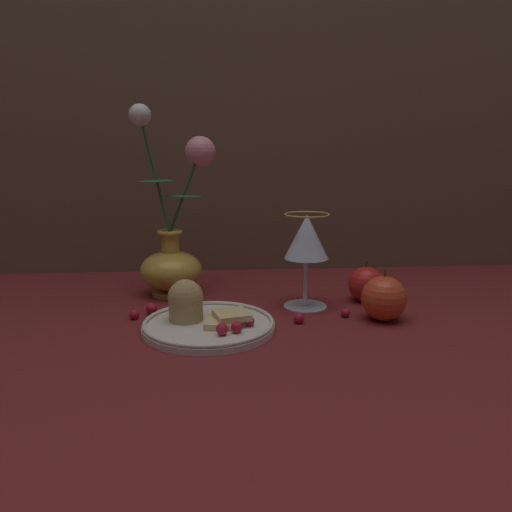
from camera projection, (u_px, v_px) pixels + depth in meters
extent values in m
plane|color=maroon|center=(243.00, 312.00, 0.87)|extent=(2.40, 2.40, 0.00)
cylinder|color=gold|center=(172.00, 292.00, 0.97)|extent=(0.08, 0.08, 0.01)
ellipsoid|color=gold|center=(171.00, 270.00, 0.96)|extent=(0.12, 0.12, 0.08)
cylinder|color=gold|center=(170.00, 245.00, 0.95)|extent=(0.03, 0.03, 0.05)
torus|color=gold|center=(170.00, 232.00, 0.94)|extent=(0.05, 0.05, 0.01)
cylinder|color=#23662D|center=(155.00, 175.00, 0.92)|extent=(0.05, 0.01, 0.22)
ellipsoid|color=#23662D|center=(157.00, 181.00, 0.92)|extent=(0.08, 0.07, 0.00)
sphere|color=silver|center=(140.00, 115.00, 0.89)|extent=(0.04, 0.04, 0.04)
cylinder|color=#23662D|center=(185.00, 192.00, 0.94)|extent=(0.07, 0.02, 0.15)
ellipsoid|color=#23662D|center=(183.00, 196.00, 0.94)|extent=(0.08, 0.06, 0.00)
sphere|color=pink|center=(200.00, 152.00, 0.93)|extent=(0.06, 0.06, 0.06)
cylinder|color=silver|center=(209.00, 327.00, 0.78)|extent=(0.21, 0.21, 0.01)
torus|color=silver|center=(209.00, 322.00, 0.78)|extent=(0.20, 0.20, 0.01)
cylinder|color=tan|center=(186.00, 309.00, 0.79)|extent=(0.05, 0.05, 0.04)
sphere|color=tan|center=(186.00, 297.00, 0.79)|extent=(0.06, 0.06, 0.06)
cube|color=#DBBC7A|center=(222.00, 323.00, 0.77)|extent=(0.06, 0.06, 0.01)
cube|color=#DBBC7A|center=(232.00, 315.00, 0.77)|extent=(0.06, 0.06, 0.01)
sphere|color=#AD192D|center=(222.00, 329.00, 0.73)|extent=(0.02, 0.02, 0.02)
sphere|color=#AD192D|center=(237.00, 327.00, 0.74)|extent=(0.02, 0.02, 0.02)
sphere|color=#AD192D|center=(250.00, 321.00, 0.77)|extent=(0.02, 0.02, 0.02)
cylinder|color=silver|center=(305.00, 305.00, 0.89)|extent=(0.08, 0.08, 0.00)
cylinder|color=silver|center=(306.00, 281.00, 0.89)|extent=(0.01, 0.01, 0.09)
cone|color=silver|center=(307.00, 236.00, 0.87)|extent=(0.08, 0.08, 0.08)
cone|color=maroon|center=(306.00, 243.00, 0.87)|extent=(0.07, 0.07, 0.05)
torus|color=gold|center=(307.00, 214.00, 0.86)|extent=(0.08, 0.08, 0.00)
sphere|color=#D14223|center=(384.00, 298.00, 0.82)|extent=(0.07, 0.07, 0.07)
cylinder|color=#4C3319|center=(385.00, 273.00, 0.81)|extent=(0.00, 0.00, 0.01)
sphere|color=red|center=(366.00, 284.00, 0.92)|extent=(0.07, 0.07, 0.07)
cylinder|color=#4C3319|center=(367.00, 264.00, 0.91)|extent=(0.00, 0.00, 0.01)
sphere|color=#AD192D|center=(134.00, 315.00, 0.83)|extent=(0.02, 0.02, 0.02)
sphere|color=#AD192D|center=(199.00, 301.00, 0.90)|extent=(0.01, 0.01, 0.01)
sphere|color=#AD192D|center=(151.00, 309.00, 0.85)|extent=(0.02, 0.02, 0.02)
sphere|color=#AD192D|center=(345.00, 313.00, 0.84)|extent=(0.01, 0.01, 0.01)
sphere|color=#AD192D|center=(299.00, 318.00, 0.81)|extent=(0.02, 0.02, 0.02)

